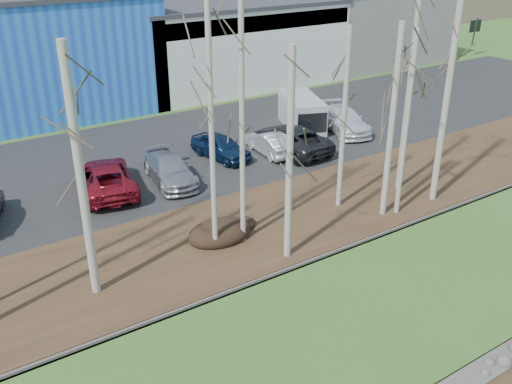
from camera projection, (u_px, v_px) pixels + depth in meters
near_bank_rocks at (486, 370)px, 17.37m from camera, size 80.00×0.80×0.50m
river at (388, 304)px, 20.47m from camera, size 80.00×8.00×0.90m
far_bank_rocks at (316, 254)px, 23.56m from camera, size 80.00×0.80×0.46m
far_bank at (271, 222)px, 25.94m from camera, size 80.00×7.00×0.15m
parking_lot at (170, 153)px, 33.86m from camera, size 80.00×14.00×0.14m
building_white at (222, 41)px, 49.04m from camera, size 18.36×12.24×6.80m
building_grey at (359, 22)px, 57.00m from camera, size 14.28×12.24×7.30m
dirt_mound at (220, 232)px, 24.40m from camera, size 2.89×2.04×0.57m
birch_2 at (81, 177)px, 19.01m from camera, size 0.31×0.31×9.09m
birch_3 at (242, 111)px, 21.98m from camera, size 0.22×0.22×11.36m
birch_4 at (290, 158)px, 21.43m from camera, size 0.27×0.27×8.46m
birch_5 at (344, 121)px, 25.66m from camera, size 0.23×0.23×8.40m
birch_6 at (406, 126)px, 24.96m from camera, size 0.22×0.22×8.40m
birch_7 at (449, 84)px, 25.63m from camera, size 0.30×0.30×11.45m
birch_8 at (392, 124)px, 24.79m from camera, size 0.27×0.27×8.70m
birch_9 at (409, 89)px, 27.05m from camera, size 0.25×0.25×10.31m
birch_10 at (211, 117)px, 21.29m from camera, size 0.22×0.22×11.36m
car_2 at (106, 177)px, 28.52m from camera, size 3.60×5.94×1.54m
car_3 at (170, 169)px, 29.64m from camera, size 2.68×5.05×1.39m
car_4 at (221, 147)px, 32.73m from camera, size 2.32×4.32×1.40m
car_5 at (270, 143)px, 33.42m from camera, size 1.70×4.04×1.30m
car_6 at (291, 139)px, 33.70m from camera, size 2.70×5.63×1.55m
car_7 at (343, 120)px, 37.06m from camera, size 3.54×5.64×1.52m
van_white at (303, 113)px, 37.40m from camera, size 3.62×5.20×2.10m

